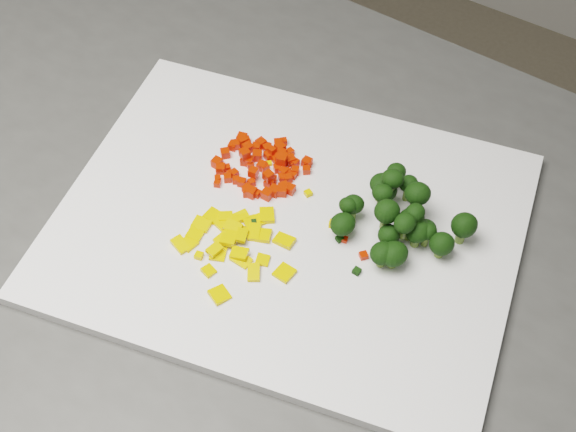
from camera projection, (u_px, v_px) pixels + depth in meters
The scene contains 145 objects.
counter_block at pixel (275, 413), 1.21m from camera, with size 1.11×0.78×0.90m, color #444442.
cutting_board at pixel (288, 225), 0.85m from camera, with size 0.48×0.37×0.01m, color white.
carrot_pile at pixel (261, 161), 0.88m from camera, with size 0.11×0.11×0.03m, color red, non-canonical shape.
pepper_pile at pixel (236, 246), 0.82m from camera, with size 0.12×0.12×0.02m, color yellow, non-canonical shape.
broccoli_pile at pixel (403, 207), 0.82m from camera, with size 0.13×0.13×0.06m, color black, non-canonical shape.
carrot_cube_0 at pixel (281, 153), 0.90m from camera, with size 0.01×0.01×0.01m, color red.
carrot_cube_1 at pixel (293, 163), 0.89m from camera, with size 0.01×0.01×0.01m, color red.
carrot_cube_2 at pixel (278, 157), 0.89m from camera, with size 0.01×0.01×0.01m, color red.
carrot_cube_3 at pixel (286, 159), 0.89m from camera, with size 0.01×0.01×0.01m, color red.
carrot_cube_4 at pixel (284, 187), 0.87m from camera, with size 0.01×0.01×0.01m, color red.
carrot_cube_5 at pixel (247, 161), 0.89m from camera, with size 0.01×0.01×0.01m, color red.
carrot_cube_6 at pixel (307, 162), 0.89m from camera, with size 0.01×0.01×0.01m, color red.
carrot_cube_7 at pixel (295, 163), 0.89m from camera, with size 0.01×0.01×0.01m, color red.
carrot_cube_8 at pixel (251, 183), 0.88m from camera, with size 0.01×0.01×0.01m, color red.
carrot_cube_9 at pixel (268, 183), 0.87m from camera, with size 0.01×0.01×0.01m, color red.
carrot_cube_10 at pixel (230, 174), 0.88m from camera, with size 0.01×0.01×0.01m, color red.
carrot_cube_11 at pixel (284, 172), 0.88m from camera, with size 0.01×0.01×0.01m, color red.
carrot_cube_12 at pixel (249, 161), 0.89m from camera, with size 0.01×0.01×0.01m, color red.
carrot_cube_13 at pixel (273, 179), 0.88m from camera, with size 0.01×0.01×0.01m, color red.
carrot_cube_14 at pixel (220, 165), 0.89m from camera, with size 0.01×0.01×0.01m, color red.
carrot_cube_15 at pixel (272, 150), 0.89m from camera, with size 0.01×0.01×0.01m, color red.
carrot_cube_16 at pixel (247, 189), 0.87m from camera, with size 0.01×0.01×0.01m, color red.
carrot_cube_17 at pixel (282, 177), 0.88m from camera, with size 0.01×0.01×0.01m, color red.
carrot_cube_18 at pixel (283, 179), 0.88m from camera, with size 0.01×0.01×0.01m, color red.
carrot_cube_19 at pixel (218, 179), 0.88m from camera, with size 0.01×0.01×0.01m, color red.
carrot_cube_20 at pixel (282, 159), 0.88m from camera, with size 0.01×0.01×0.01m, color red.
carrot_cube_21 at pixel (257, 193), 0.87m from camera, with size 0.01×0.01×0.01m, color red.
carrot_cube_22 at pixel (264, 167), 0.89m from camera, with size 0.01×0.01×0.01m, color red.
carrot_cube_23 at pixel (221, 169), 0.89m from camera, with size 0.01×0.01×0.01m, color red.
carrot_cube_24 at pixel (282, 191), 0.87m from camera, with size 0.01×0.01×0.01m, color red.
carrot_cube_25 at pixel (248, 148), 0.90m from camera, with size 0.01×0.01×0.01m, color red.
carrot_cube_26 at pixel (306, 170), 0.89m from camera, with size 0.01×0.01×0.01m, color red.
carrot_cube_27 at pixel (281, 154), 0.90m from camera, with size 0.01×0.01×0.01m, color red.
carrot_cube_28 at pixel (274, 191), 0.87m from camera, with size 0.01×0.01×0.01m, color red.
carrot_cube_29 at pixel (289, 174), 0.88m from camera, with size 0.01×0.01×0.01m, color red.
carrot_cube_30 at pixel (295, 171), 0.89m from camera, with size 0.01×0.01×0.01m, color red.
carrot_cube_31 at pixel (256, 147), 0.91m from camera, with size 0.01×0.01×0.01m, color red.
carrot_cube_32 at pixel (278, 144), 0.91m from camera, with size 0.01×0.01×0.01m, color red.
carrot_cube_33 at pixel (276, 158), 0.90m from camera, with size 0.01×0.01×0.01m, color red.
carrot_cube_34 at pixel (290, 189), 0.87m from camera, with size 0.01×0.01×0.01m, color red.
carrot_cube_35 at pixel (244, 158), 0.89m from camera, with size 0.01×0.01×0.01m, color red.
carrot_cube_36 at pixel (250, 165), 0.89m from camera, with size 0.01×0.01×0.01m, color red.
carrot_cube_37 at pixel (269, 156), 0.90m from camera, with size 0.01×0.01×0.01m, color red.
carrot_cube_38 at pixel (217, 163), 0.89m from camera, with size 0.01×0.01×0.01m, color red.
carrot_cube_39 at pixel (262, 166), 0.89m from camera, with size 0.01×0.01×0.01m, color red.
carrot_cube_40 at pixel (287, 172), 0.89m from camera, with size 0.01×0.01×0.01m, color red.
carrot_cube_41 at pixel (251, 192), 0.86m from camera, with size 0.01×0.01×0.01m, color red.
carrot_cube_42 at pixel (228, 178), 0.88m from camera, with size 0.01×0.01×0.01m, color red.
carrot_cube_43 at pixel (267, 147), 0.91m from camera, with size 0.01×0.01×0.01m, color red.
carrot_cube_44 at pixel (293, 175), 0.88m from camera, with size 0.01×0.01×0.01m, color red.
carrot_cube_45 at pixel (235, 145), 0.91m from camera, with size 0.01×0.01×0.01m, color red.
carrot_cube_46 at pixel (233, 146), 0.91m from camera, with size 0.01×0.01×0.01m, color red.
carrot_cube_47 at pixel (307, 163), 0.89m from camera, with size 0.01×0.01×0.01m, color red.
carrot_cube_48 at pixel (261, 143), 0.91m from camera, with size 0.01×0.01×0.01m, color red.
carrot_cube_49 at pixel (288, 178), 0.88m from camera, with size 0.01×0.01×0.01m, color red.
carrot_cube_50 at pixel (280, 148), 0.90m from camera, with size 0.01×0.01×0.01m, color red.
carrot_cube_51 at pixel (253, 172), 0.87m from camera, with size 0.01×0.01×0.01m, color red.
carrot_cube_52 at pixel (278, 169), 0.89m from camera, with size 0.01×0.01×0.01m, color red.
carrot_cube_53 at pixel (245, 154), 0.89m from camera, with size 0.01×0.01×0.01m, color red.
carrot_cube_54 at pixel (257, 156), 0.90m from camera, with size 0.01×0.01×0.01m, color red.
carrot_cube_55 at pixel (277, 149), 0.91m from camera, with size 0.01×0.01×0.01m, color red.
carrot_cube_56 at pixel (278, 161), 0.89m from camera, with size 0.01×0.01×0.01m, color red.
carrot_cube_57 at pixel (247, 192), 0.87m from camera, with size 0.01×0.01×0.01m, color red.
carrot_cube_58 at pixel (236, 180), 0.88m from camera, with size 0.01×0.01×0.01m, color red.
carrot_cube_59 at pixel (268, 176), 0.87m from camera, with size 0.01×0.01×0.01m, color red.
carrot_cube_60 at pixel (267, 194), 0.86m from camera, with size 0.01×0.01×0.01m, color red.
carrot_cube_61 at pixel (234, 173), 0.88m from camera, with size 0.01×0.01×0.01m, color red.
carrot_cube_62 at pixel (225, 153), 0.90m from camera, with size 0.01×0.01×0.01m, color red.
carrot_cube_63 at pixel (284, 141), 0.91m from camera, with size 0.01×0.01×0.01m, color red.
carrot_cube_64 at pixel (243, 141), 0.91m from camera, with size 0.01×0.01×0.01m, color red.
carrot_cube_65 at pixel (270, 181), 0.88m from camera, with size 0.01×0.01×0.01m, color red.
carrot_cube_66 at pixel (242, 138), 0.91m from camera, with size 0.01×0.01×0.01m, color red.
carrot_cube_67 at pixel (246, 141), 0.91m from camera, with size 0.01×0.01×0.01m, color red.
carrot_cube_68 at pixel (245, 160), 0.89m from camera, with size 0.01×0.01×0.01m, color red.
carrot_cube_69 at pixel (217, 184), 0.87m from camera, with size 0.01×0.01×0.01m, color red.
carrot_cube_70 at pixel (290, 160), 0.89m from camera, with size 0.01×0.01×0.01m, color red.
carrot_cube_71 at pixel (290, 152), 0.90m from camera, with size 0.01×0.01×0.01m, color red.
carrot_cube_72 at pixel (242, 182), 0.87m from camera, with size 0.01×0.01×0.01m, color red.
carrot_cube_73 at pixel (267, 148), 0.91m from camera, with size 0.01×0.01×0.01m, color red.
carrot_cube_74 at pixel (227, 168), 0.89m from camera, with size 0.01×0.01×0.01m, color red.
pepper_chunk_0 at pixel (196, 233), 0.84m from camera, with size 0.02×0.02×0.00m, color yellow.
pepper_chunk_1 at pixel (225, 217), 0.85m from camera, with size 0.02×0.01×0.01m, color yellow.
pepper_chunk_2 at pixel (240, 217), 0.85m from camera, with size 0.02×0.01×0.00m, color yellow.
pepper_chunk_3 at pixel (209, 271), 0.81m from camera, with size 0.01×0.01×0.00m, color yellow.
pepper_chunk_4 at pixel (242, 235), 0.83m from camera, with size 0.02×0.01×0.00m, color yellow.
pepper_chunk_5 at pixel (233, 227), 0.83m from camera, with size 0.02×0.01×0.00m, color yellow.
pepper_chunk_6 at pixel (218, 254), 0.82m from camera, with size 0.02×0.02×0.00m, color yellow.
pepper_chunk_7 at pixel (267, 215), 0.85m from camera, with size 0.02×0.02×0.01m, color yellow.
pepper_chunk_8 at pixel (254, 273), 0.80m from camera, with size 0.02×0.01×0.01m, color yellow.
pepper_chunk_9 at pixel (229, 238), 0.82m from camera, with size 0.02×0.02×0.01m, color yellow.
pepper_chunk_10 at pixel (241, 216), 0.85m from camera, with size 0.02×0.01×0.00m, color yellow.
pepper_chunk_11 at pixel (252, 224), 0.84m from camera, with size 0.02×0.01×0.00m, color yellow.
pepper_chunk_12 at pixel (284, 273), 0.81m from camera, with size 0.02×0.02×0.00m, color yellow.
pepper_chunk_13 at pixel (202, 224), 0.84m from camera, with size 0.02×0.02×0.00m, color yellow.
pepper_chunk_14 at pixel (236, 230), 0.84m from camera, with size 0.02×0.02×0.00m, color yellow.
pepper_chunk_15 at pixel (180, 245), 0.83m from camera, with size 0.02×0.01×0.01m, color yellow.
pepper_chunk_16 at pixel (263, 260), 0.81m from camera, with size 0.01×0.01×0.00m, color yellow.
pepper_chunk_17 at pixel (241, 260), 0.81m from camera, with size 0.02×0.01×0.00m, color yellow.
pepper_chunk_18 at pixel (224, 223), 0.84m from camera, with size 0.02×0.02×0.00m, color yellow.
pepper_chunk_19 at pixel (284, 240), 0.83m from camera, with size 0.02×0.01×0.00m, color yellow.
pepper_chunk_20 at pixel (222, 239), 0.83m from camera, with size 0.02×0.01×0.00m, color yellow.
pepper_chunk_21 at pixel (254, 232), 0.84m from camera, with size 0.02×0.01×0.00m, color yellow.
pepper_chunk_22 at pixel (263, 235), 0.83m from camera, with size 0.02×0.02×0.00m, color yellow.
pepper_chunk_23 at pixel (239, 253), 0.81m from camera, with size 0.01×0.02×0.00m, color yellow.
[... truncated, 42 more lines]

